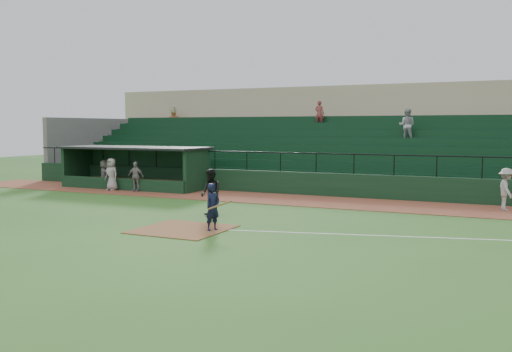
% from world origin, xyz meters
% --- Properties ---
extents(ground, '(90.00, 90.00, 0.00)m').
position_xyz_m(ground, '(0.00, 0.00, 0.00)').
color(ground, '#2D5E1E').
rests_on(ground, ground).
extents(warning_track, '(40.00, 4.00, 0.03)m').
position_xyz_m(warning_track, '(0.00, 8.00, 0.01)').
color(warning_track, brown).
rests_on(warning_track, ground).
extents(home_plate_dirt, '(3.00, 3.00, 0.03)m').
position_xyz_m(home_plate_dirt, '(0.00, -1.00, 0.01)').
color(home_plate_dirt, brown).
rests_on(home_plate_dirt, ground).
extents(foul_line, '(17.49, 4.44, 0.01)m').
position_xyz_m(foul_line, '(8.00, 1.20, 0.01)').
color(foul_line, white).
rests_on(foul_line, ground).
extents(stadium_structure, '(38.00, 13.08, 6.40)m').
position_xyz_m(stadium_structure, '(-0.00, 16.46, 2.30)').
color(stadium_structure, black).
rests_on(stadium_structure, ground).
extents(dugout, '(8.90, 3.20, 2.42)m').
position_xyz_m(dugout, '(-9.75, 9.56, 1.33)').
color(dugout, black).
rests_on(dugout, ground).
extents(batter_at_plate, '(1.07, 0.71, 1.65)m').
position_xyz_m(batter_at_plate, '(1.08, -0.78, 0.82)').
color(batter_at_plate, black).
rests_on(batter_at_plate, ground).
extents(umpire, '(1.17, 1.11, 1.90)m').
position_xyz_m(umpire, '(-0.50, 1.86, 0.95)').
color(umpire, black).
rests_on(umpire, ground).
extents(runner, '(0.97, 1.31, 1.80)m').
position_xyz_m(runner, '(10.06, 8.54, 0.93)').
color(runner, '#A39D99').
rests_on(runner, warning_track).
extents(dugout_player_a, '(0.99, 0.49, 1.64)m').
position_xyz_m(dugout_player_a, '(-8.54, 7.61, 0.85)').
color(dugout_player_a, gray).
rests_on(dugout_player_a, warning_track).
extents(dugout_player_b, '(0.96, 0.71, 1.79)m').
position_xyz_m(dugout_player_b, '(-10.05, 7.42, 0.93)').
color(dugout_player_b, '#9F9995').
rests_on(dugout_player_b, warning_track).
extents(dugout_player_c, '(1.51, 1.25, 1.62)m').
position_xyz_m(dugout_player_c, '(-11.39, 8.40, 0.84)').
color(dugout_player_c, '#AAA49F').
rests_on(dugout_player_c, warning_track).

